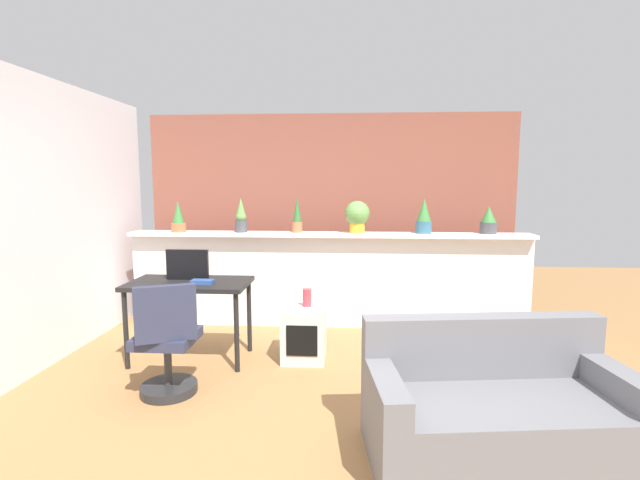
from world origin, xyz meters
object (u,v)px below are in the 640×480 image
at_px(potted_plant_0, 178,218).
at_px(side_cube_shelf, 304,334).
at_px(potted_plant_4, 424,217).
at_px(office_chair, 167,348).
at_px(potted_plant_5, 489,221).
at_px(book_on_desk, 202,282).
at_px(potted_plant_1, 241,217).
at_px(vase_on_shelf, 307,298).
at_px(potted_plant_3, 357,215).
at_px(tv_monitor, 187,265).
at_px(potted_plant_2, 297,217).
at_px(desk, 189,290).
at_px(couch, 496,410).

distance_m(potted_plant_0, side_cube_shelf, 2.08).
relative_size(potted_plant_4, office_chair, 0.43).
xyz_separation_m(potted_plant_5, book_on_desk, (-2.86, -1.20, -0.47)).
relative_size(potted_plant_1, vase_on_shelf, 2.35).
xyz_separation_m(potted_plant_5, office_chair, (-2.94, -1.85, -0.85)).
relative_size(potted_plant_3, vase_on_shelf, 2.14).
distance_m(potted_plant_4, book_on_desk, 2.50).
bearing_deg(tv_monitor, potted_plant_2, 47.61).
relative_size(potted_plant_5, book_on_desk, 1.54).
height_order(potted_plant_0, book_on_desk, potted_plant_0).
xyz_separation_m(desk, tv_monitor, (-0.04, 0.08, 0.23)).
height_order(potted_plant_4, side_cube_shelf, potted_plant_4).
relative_size(potted_plant_2, tv_monitor, 1.00).
bearing_deg(potted_plant_1, side_cube_shelf, -50.67).
distance_m(potted_plant_4, office_chair, 3.01).
distance_m(tv_monitor, side_cube_shelf, 1.27).
bearing_deg(vase_on_shelf, potted_plant_0, 149.55).
bearing_deg(book_on_desk, office_chair, -96.54).
relative_size(tv_monitor, couch, 0.24).
relative_size(side_cube_shelf, vase_on_shelf, 2.97).
height_order(tv_monitor, side_cube_shelf, tv_monitor).
height_order(potted_plant_1, couch, potted_plant_1).
height_order(potted_plant_5, side_cube_shelf, potted_plant_5).
bearing_deg(tv_monitor, potted_plant_1, 74.22).
bearing_deg(potted_plant_0, tv_monitor, -65.25).
distance_m(vase_on_shelf, book_on_desk, 0.97).
height_order(tv_monitor, book_on_desk, tv_monitor).
xyz_separation_m(potted_plant_4, tv_monitor, (-2.34, -1.01, -0.38)).
bearing_deg(potted_plant_5, potted_plant_2, -179.37).
bearing_deg(potted_plant_0, book_on_desk, -60.54).
xyz_separation_m(potted_plant_0, office_chair, (0.56, -1.78, -0.86)).
distance_m(potted_plant_4, desk, 2.62).
height_order(potted_plant_4, office_chair, potted_plant_4).
xyz_separation_m(potted_plant_1, office_chair, (-0.16, -1.81, -0.88)).
distance_m(potted_plant_1, potted_plant_2, 0.64).
xyz_separation_m(potted_plant_0, vase_on_shelf, (1.57, -0.92, -0.67)).
distance_m(potted_plant_2, office_chair, 2.18).
bearing_deg(vase_on_shelf, potted_plant_2, 101.86).
bearing_deg(potted_plant_1, couch, -48.60).
bearing_deg(desk, potted_plant_1, 77.35).
relative_size(potted_plant_5, desk, 0.28).
bearing_deg(side_cube_shelf, potted_plant_0, 147.78).
bearing_deg(tv_monitor, potted_plant_0, 114.75).
height_order(office_chair, book_on_desk, office_chair).
bearing_deg(tv_monitor, potted_plant_5, 18.66).
bearing_deg(potted_plant_1, desk, -102.65).
height_order(potted_plant_0, potted_plant_4, potted_plant_4).
xyz_separation_m(potted_plant_1, vase_on_shelf, (0.84, -0.95, -0.68)).
relative_size(potted_plant_0, potted_plant_1, 0.90).
distance_m(desk, book_on_desk, 0.21).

